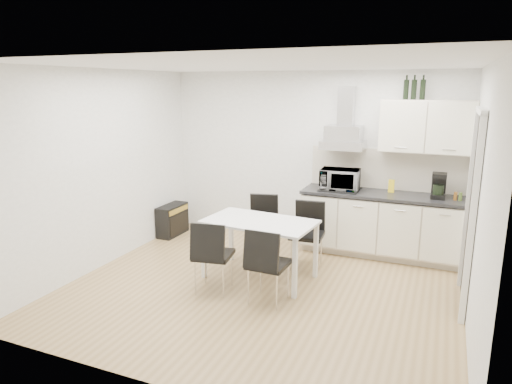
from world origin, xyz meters
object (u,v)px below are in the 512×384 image
Objects in this scene: chair_far_right at (307,236)px; floor_speaker at (259,225)px; chair_near_left at (213,256)px; chair_near_right at (269,265)px; guitar_amp at (172,220)px; chair_far_left at (262,227)px; kitchenette at (385,199)px; dining_table at (260,227)px.

chair_far_right is 1.54m from floor_speaker.
chair_near_left is 2.18m from floor_speaker.
chair_far_right and chair_near_right have the same top height.
floor_speaker is (1.31, 0.54, -0.09)m from guitar_amp.
chair_far_left and chair_near_left have the same top height.
chair_far_left is at bearing 75.14° from chair_near_left.
chair_far_left is 1.04m from floor_speaker.
chair_far_left is at bearing -154.50° from kitchenette.
chair_far_left is 2.74× the size of floor_speaker.
kitchenette is at bearing -15.94° from floor_speaker.
chair_far_right is 1.00× the size of chair_near_left.
chair_near_right reaches higher than dining_table.
guitar_amp is 1.42m from floor_speaker.
chair_near_left reaches higher than floor_speaker.
dining_table is 2.35× the size of guitar_amp.
kitchenette is at bearing 40.24° from chair_near_left.
dining_table is at bearing 48.81° from chair_near_left.
chair_near_right is 1.47× the size of guitar_amp.
dining_table is 0.74m from chair_far_right.
chair_near_left is (-0.12, -1.23, 0.00)m from chair_far_left.
guitar_amp is (-1.61, 1.60, -0.19)m from chair_near_left.
guitar_amp is 1.87× the size of floor_speaker.
chair_far_right is 1.37m from chair_near_left.
chair_near_right is 2.74× the size of floor_speaker.
chair_near_left is 2.28m from guitar_amp.
chair_near_right is (0.70, -0.01, 0.00)m from chair_near_left.
kitchenette is 2.26m from chair_near_right.
floor_speaker is at bearing 175.22° from kitchenette.
dining_table is 1.60× the size of chair_near_right.
chair_near_right is (-0.11, -1.13, 0.00)m from chair_far_right.
guitar_amp is (-3.29, -0.38, -0.58)m from kitchenette.
guitar_amp is (-2.42, 0.49, -0.19)m from chair_far_right.
chair_near_right is at bearing -34.41° from guitar_amp.
chair_far_right is (-0.87, -0.87, -0.39)m from kitchenette.
chair_near_right is (-0.98, -1.99, -0.39)m from kitchenette.
kitchenette is at bearing -140.39° from chair_far_right.
chair_near_left is 0.70m from chair_near_right.
chair_near_left is (-0.81, -1.11, 0.00)m from chair_far_right.
guitar_amp is at bearing 146.85° from chair_near_right.
chair_far_right is 2.47m from guitar_amp.
chair_far_left is at bearing -15.26° from chair_far_right.
chair_near_left reaches higher than dining_table.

